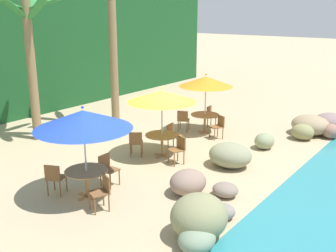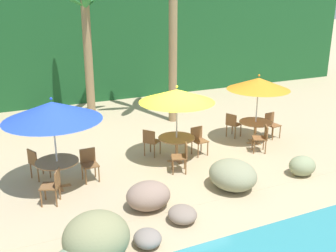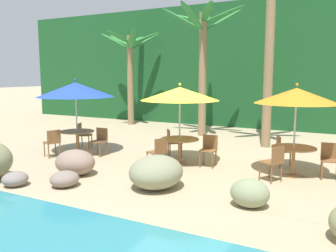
# 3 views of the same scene
# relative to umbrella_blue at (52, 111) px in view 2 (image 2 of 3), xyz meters

# --- Properties ---
(ground_plane) EXTENTS (120.00, 120.00, 0.00)m
(ground_plane) POSITION_rel_umbrella_blue_xyz_m (3.69, 0.26, -2.08)
(ground_plane) COLOR tan
(terrace_deck) EXTENTS (18.00, 5.20, 0.01)m
(terrace_deck) POSITION_rel_umbrella_blue_xyz_m (3.69, 0.26, -2.07)
(terrace_deck) COLOR tan
(terrace_deck) RESTS_ON ground
(foliage_backdrop) EXTENTS (28.00, 2.40, 6.00)m
(foliage_backdrop) POSITION_rel_umbrella_blue_xyz_m (3.69, 9.26, 0.92)
(foliage_backdrop) COLOR #194C23
(foliage_backdrop) RESTS_ON ground
(rock_seawall) EXTENTS (15.58, 2.73, 0.96)m
(rock_seawall) POSITION_rel_umbrella_blue_xyz_m (2.52, -2.60, -1.71)
(rock_seawall) COLOR #9D8866
(rock_seawall) RESTS_ON ground
(umbrella_blue) EXTENTS (2.45, 2.45, 2.42)m
(umbrella_blue) POSITION_rel_umbrella_blue_xyz_m (0.00, 0.00, 0.00)
(umbrella_blue) COLOR silver
(umbrella_blue) RESTS_ON ground
(dining_table_blue) EXTENTS (1.10, 1.10, 0.74)m
(dining_table_blue) POSITION_rel_umbrella_blue_xyz_m (0.00, 0.00, -1.46)
(dining_table_blue) COLOR #A37547
(dining_table_blue) RESTS_ON ground
(chair_blue_seaward) EXTENTS (0.43, 0.44, 0.87)m
(chair_blue_seaward) POSITION_rel_umbrella_blue_xyz_m (0.85, 0.11, -1.56)
(chair_blue_seaward) COLOR brown
(chair_blue_seaward) RESTS_ON ground
(chair_blue_inland) EXTENTS (0.56, 0.56, 0.87)m
(chair_blue_inland) POSITION_rel_umbrella_blue_xyz_m (-0.43, 0.74, -1.56)
(chair_blue_inland) COLOR brown
(chair_blue_inland) RESTS_ON ground
(chair_blue_left) EXTENTS (0.56, 0.55, 0.87)m
(chair_blue_left) POSITION_rel_umbrella_blue_xyz_m (-0.25, -0.82, -1.56)
(chair_blue_left) COLOR brown
(chair_blue_left) RESTS_ON ground
(umbrella_yellow) EXTENTS (2.22, 2.22, 2.32)m
(umbrella_yellow) POSITION_rel_umbrella_blue_xyz_m (3.57, 0.30, -0.06)
(umbrella_yellow) COLOR silver
(umbrella_yellow) RESTS_ON ground
(dining_table_yellow) EXTENTS (1.10, 1.10, 0.74)m
(dining_table_yellow) POSITION_rel_umbrella_blue_xyz_m (3.57, 0.30, -1.46)
(dining_table_yellow) COLOR #A37547
(dining_table_yellow) RESTS_ON ground
(chair_yellow_seaward) EXTENTS (0.46, 0.46, 0.87)m
(chair_yellow_seaward) POSITION_rel_umbrella_blue_xyz_m (4.40, 0.47, -1.56)
(chair_yellow_seaward) COLOR brown
(chair_yellow_seaward) RESTS_ON ground
(chair_yellow_inland) EXTENTS (0.59, 0.59, 0.87)m
(chair_yellow_inland) POSITION_rel_umbrella_blue_xyz_m (2.99, 0.94, -1.56)
(chair_yellow_inland) COLOR brown
(chair_yellow_inland) RESTS_ON ground
(chair_yellow_left) EXTENTS (0.55, 0.55, 0.87)m
(chair_yellow_left) POSITION_rel_umbrella_blue_xyz_m (3.34, -0.52, -1.56)
(chair_yellow_left) COLOR brown
(chair_yellow_left) RESTS_ON ground
(umbrella_orange) EXTENTS (2.06, 2.06, 2.34)m
(umbrella_orange) POSITION_rel_umbrella_blue_xyz_m (6.65, 0.56, -0.04)
(umbrella_orange) COLOR silver
(umbrella_orange) RESTS_ON ground
(dining_table_orange) EXTENTS (1.10, 1.10, 0.74)m
(dining_table_orange) POSITION_rel_umbrella_blue_xyz_m (6.65, 0.56, -1.46)
(dining_table_orange) COLOR #A37547
(dining_table_orange) RESTS_ON ground
(chair_orange_seaward) EXTENTS (0.47, 0.48, 0.87)m
(chair_orange_seaward) POSITION_rel_umbrella_blue_xyz_m (7.48, 0.75, -1.56)
(chair_orange_seaward) COLOR brown
(chair_orange_seaward) RESTS_ON ground
(chair_orange_inland) EXTENTS (0.56, 0.55, 0.87)m
(chair_orange_inland) POSITION_rel_umbrella_blue_xyz_m (6.24, 1.31, -1.56)
(chair_orange_inland) COLOR brown
(chair_orange_inland) RESTS_ON ground
(chair_orange_left) EXTENTS (0.57, 0.57, 0.87)m
(chair_orange_left) POSITION_rel_umbrella_blue_xyz_m (6.33, -0.24, -1.56)
(chair_orange_left) COLOR brown
(chair_orange_left) RESTS_ON ground
(palm_tree_second) EXTENTS (3.47, 3.43, 5.30)m
(palm_tree_second) POSITION_rel_umbrella_blue_xyz_m (2.24, 5.14, 1.64)
(palm_tree_second) COLOR olive
(palm_tree_second) RESTS_ON ground
(palm_tree_third) EXTENTS (3.22, 3.04, 6.97)m
(palm_tree_third) POSITION_rel_umbrella_blue_xyz_m (5.22, 3.97, 2.52)
(palm_tree_third) COLOR olive
(palm_tree_third) RESTS_ON ground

